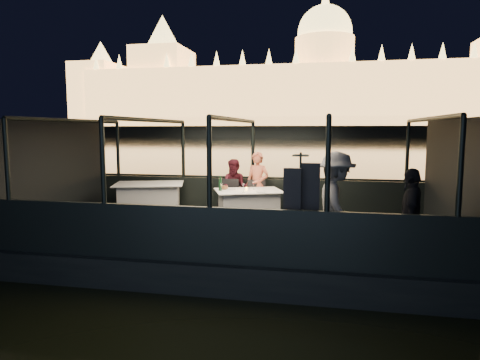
% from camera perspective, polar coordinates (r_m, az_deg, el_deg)
% --- Properties ---
extents(river_water, '(500.00, 500.00, 0.00)m').
position_cam_1_polar(river_water, '(88.43, 10.32, 4.91)').
color(river_water, black).
rests_on(river_water, ground).
extents(boat_hull, '(8.60, 4.40, 1.00)m').
position_cam_1_polar(boat_hull, '(8.94, -0.52, -10.21)').
color(boat_hull, black).
rests_on(boat_hull, river_water).
extents(boat_deck, '(8.00, 4.00, 0.04)m').
position_cam_1_polar(boat_deck, '(8.82, -0.52, -7.22)').
color(boat_deck, black).
rests_on(boat_deck, boat_hull).
extents(gunwale_port, '(8.00, 0.08, 0.90)m').
position_cam_1_polar(gunwale_port, '(10.65, 1.71, -2.22)').
color(gunwale_port, black).
rests_on(gunwale_port, boat_deck).
extents(gunwale_starboard, '(8.00, 0.08, 0.90)m').
position_cam_1_polar(gunwale_starboard, '(6.82, -4.03, -7.34)').
color(gunwale_starboard, black).
rests_on(gunwale_starboard, boat_deck).
extents(cabin_glass_port, '(8.00, 0.02, 1.40)m').
position_cam_1_polar(cabin_glass_port, '(10.53, 1.73, 3.97)').
color(cabin_glass_port, '#99B2B2').
rests_on(cabin_glass_port, gunwale_port).
extents(cabin_glass_starboard, '(8.00, 0.02, 1.40)m').
position_cam_1_polar(cabin_glass_starboard, '(6.63, -4.12, 2.35)').
color(cabin_glass_starboard, '#99B2B2').
rests_on(cabin_glass_starboard, gunwale_starboard).
extents(cabin_roof_glass, '(8.00, 4.00, 0.02)m').
position_cam_1_polar(cabin_roof_glass, '(8.56, -0.54, 8.03)').
color(cabin_roof_glass, '#99B2B2').
rests_on(cabin_roof_glass, boat_deck).
extents(end_wall_fore, '(0.02, 4.00, 2.30)m').
position_cam_1_polar(end_wall_fore, '(10.21, -23.06, 0.82)').
color(end_wall_fore, black).
rests_on(end_wall_fore, boat_deck).
extents(end_wall_aft, '(0.02, 4.00, 2.30)m').
position_cam_1_polar(end_wall_aft, '(8.71, 26.16, -0.26)').
color(end_wall_aft, black).
rests_on(end_wall_aft, boat_deck).
extents(canopy_ribs, '(8.00, 4.00, 2.30)m').
position_cam_1_polar(canopy_ribs, '(8.61, -0.53, 0.36)').
color(canopy_ribs, black).
rests_on(canopy_ribs, boat_deck).
extents(embankment, '(400.00, 140.00, 6.00)m').
position_cam_1_polar(embankment, '(218.38, 11.03, 6.16)').
color(embankment, '#423D33').
rests_on(embankment, ground).
extents(parliament_building, '(220.00, 32.00, 60.00)m').
position_cam_1_polar(parliament_building, '(185.27, 11.14, 14.77)').
color(parliament_building, '#F2D18C').
rests_on(parliament_building, embankment).
extents(dining_table_central, '(1.73, 1.51, 0.77)m').
position_cam_1_polar(dining_table_central, '(9.58, 1.13, -3.63)').
color(dining_table_central, white).
rests_on(dining_table_central, boat_deck).
extents(dining_table_aft, '(1.85, 1.56, 0.84)m').
position_cam_1_polar(dining_table_aft, '(10.45, -11.95, -2.90)').
color(dining_table_aft, silver).
rests_on(dining_table_aft, boat_deck).
extents(chair_port_left, '(0.44, 0.44, 0.92)m').
position_cam_1_polar(chair_port_left, '(10.11, -1.58, -2.70)').
color(chair_port_left, black).
rests_on(chair_port_left, boat_deck).
extents(chair_port_right, '(0.55, 0.55, 0.91)m').
position_cam_1_polar(chair_port_right, '(9.99, 2.01, -2.82)').
color(chair_port_right, black).
rests_on(chair_port_right, boat_deck).
extents(coat_stand, '(0.58, 0.52, 1.76)m').
position_cam_1_polar(coat_stand, '(6.81, 7.99, -3.52)').
color(coat_stand, black).
rests_on(coat_stand, boat_deck).
extents(person_woman_coral, '(0.65, 0.52, 1.58)m').
position_cam_1_polar(person_woman_coral, '(10.21, 2.33, -0.91)').
color(person_woman_coral, '#CB684A').
rests_on(person_woman_coral, boat_deck).
extents(person_man_maroon, '(0.69, 0.54, 1.40)m').
position_cam_1_polar(person_man_maroon, '(10.31, -0.66, -0.83)').
color(person_man_maroon, '#45131E').
rests_on(person_man_maroon, boat_deck).
extents(passenger_stripe, '(0.89, 1.25, 1.76)m').
position_cam_1_polar(passenger_stripe, '(7.25, 12.62, -3.40)').
color(passenger_stripe, silver).
rests_on(passenger_stripe, boat_deck).
extents(passenger_dark, '(0.55, 0.95, 1.52)m').
position_cam_1_polar(passenger_dark, '(7.25, 21.84, -3.73)').
color(passenger_dark, black).
rests_on(passenger_dark, boat_deck).
extents(wine_bottle, '(0.08, 0.08, 0.33)m').
position_cam_1_polar(wine_bottle, '(9.44, -2.65, -0.52)').
color(wine_bottle, '#13361B').
rests_on(wine_bottle, dining_table_central).
extents(bread_basket, '(0.21, 0.21, 0.07)m').
position_cam_1_polar(bread_basket, '(9.67, -2.15, -1.01)').
color(bread_basket, brown).
rests_on(bread_basket, dining_table_central).
extents(amber_candle, '(0.06, 0.06, 0.07)m').
position_cam_1_polar(amber_candle, '(9.47, 0.87, -1.16)').
color(amber_candle, '#FFB93F').
rests_on(amber_candle, dining_table_central).
extents(plate_near, '(0.29, 0.29, 0.01)m').
position_cam_1_polar(plate_near, '(9.24, 2.86, -1.57)').
color(plate_near, silver).
rests_on(plate_near, dining_table_central).
extents(plate_far, '(0.27, 0.27, 0.01)m').
position_cam_1_polar(plate_far, '(9.63, -1.22, -1.23)').
color(plate_far, silver).
rests_on(plate_far, dining_table_central).
extents(wine_glass_white, '(0.07, 0.07, 0.17)m').
position_cam_1_polar(wine_glass_white, '(9.34, -2.50, -0.94)').
color(wine_glass_white, silver).
rests_on(wine_glass_white, dining_table_central).
extents(wine_glass_red, '(0.07, 0.07, 0.17)m').
position_cam_1_polar(wine_glass_red, '(9.63, 1.81, -0.71)').
color(wine_glass_red, silver).
rests_on(wine_glass_red, dining_table_central).
extents(wine_glass_empty, '(0.08, 0.08, 0.19)m').
position_cam_1_polar(wine_glass_empty, '(9.14, 0.45, -1.10)').
color(wine_glass_empty, silver).
rests_on(wine_glass_empty, dining_table_central).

